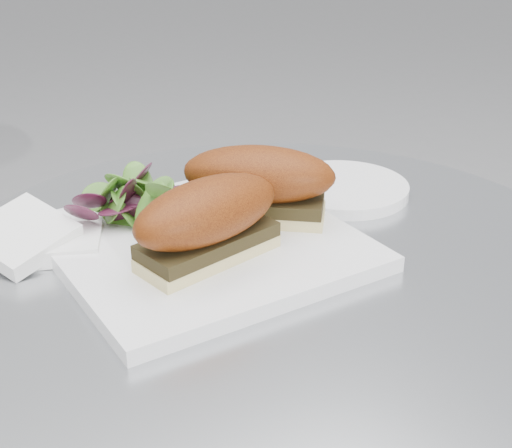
% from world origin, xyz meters
% --- Properties ---
extents(table, '(0.70, 0.70, 0.73)m').
position_xyz_m(table, '(0.00, 0.00, 0.49)').
color(table, '#AAAEB1').
rests_on(table, ground).
extents(plate, '(0.29, 0.29, 0.02)m').
position_xyz_m(plate, '(-0.05, 0.05, 0.74)').
color(plate, white).
rests_on(plate, table).
extents(sandwich_left, '(0.17, 0.10, 0.08)m').
position_xyz_m(sandwich_left, '(-0.07, 0.00, 0.79)').
color(sandwich_left, '#D4C384').
rests_on(sandwich_left, plate).
extents(sandwich_right, '(0.17, 0.16, 0.08)m').
position_xyz_m(sandwich_right, '(0.02, 0.06, 0.79)').
color(sandwich_right, '#D4C384').
rests_on(sandwich_right, plate).
extents(salad, '(0.12, 0.12, 0.05)m').
position_xyz_m(salad, '(-0.10, 0.13, 0.77)').
color(salad, '#579531').
rests_on(salad, plate).
extents(napkin, '(0.12, 0.12, 0.02)m').
position_xyz_m(napkin, '(-0.19, 0.13, 0.74)').
color(napkin, white).
rests_on(napkin, table).
extents(saucer, '(0.16, 0.16, 0.01)m').
position_xyz_m(saucer, '(0.16, 0.09, 0.74)').
color(saucer, white).
rests_on(saucer, table).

